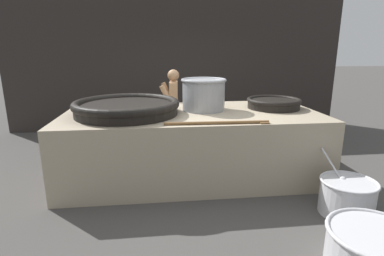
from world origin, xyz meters
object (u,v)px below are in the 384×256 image
Objects in this scene: giant_wok_near at (127,107)px; giant_wok_far at (274,103)px; stock_pot at (204,94)px; cook at (173,108)px; prep_bowl_vegetables at (347,195)px; prep_bowl_meat at (375,249)px.

giant_wok_far is at bearing 5.35° from giant_wok_near.
cook is at bearing 111.86° from stock_pot.
prep_bowl_vegetables is (1.50, -1.56, -1.02)m from stock_pot.
giant_wok_near is at bearing -170.14° from stock_pot.
stock_pot is (-1.15, -0.01, 0.17)m from giant_wok_far.
giant_wok_near is at bearing -174.65° from giant_wok_far.
giant_wok_far is (2.31, 0.22, -0.02)m from giant_wok_near.
giant_wok_near reaches higher than giant_wok_far.
giant_wok_far reaches higher than prep_bowl_meat.
prep_bowl_vegetables is (1.92, -2.60, -0.61)m from cook.
stock_pot is 0.45× the size of cook.
cook is 1.85× the size of prep_bowl_meat.
cook is (-1.57, 1.03, -0.24)m from giant_wok_far.
giant_wok_near is 1.83× the size of prep_bowl_vegetables.
giant_wok_near is 1.79× the size of giant_wok_far.
cook reaches higher than prep_bowl_meat.
giant_wok_near reaches higher than prep_bowl_vegetables.
cook is 1.87× the size of prep_bowl_vegetables.
prep_bowl_vegetables is at bearing 130.77° from cook.
cook is at bearing 59.01° from giant_wok_near.
giant_wok_near is 3.12m from prep_bowl_vegetables.
prep_bowl_vegetables is at bearing -77.35° from giant_wok_far.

